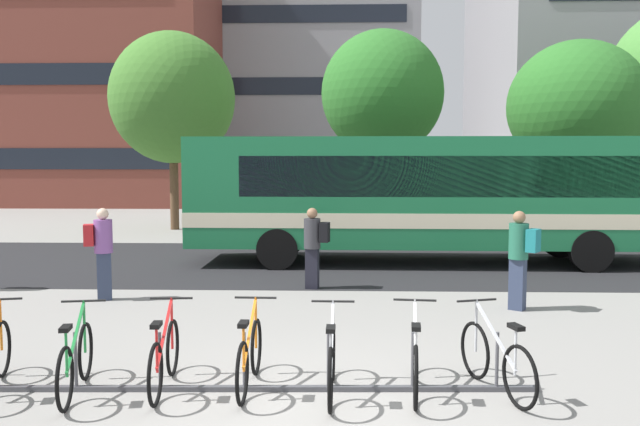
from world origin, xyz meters
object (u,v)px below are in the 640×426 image
parked_bicycle_silver_7 (496,360)px  commuter_teal_pack_2 (520,253)px  street_tree_2 (577,106)px  commuter_red_pack_3 (102,247)px  parked_bicycle_green_2 (76,362)px  parked_bicycle_silver_5 (332,362)px  street_tree_1 (382,94)px  parked_bicycle_orange_4 (250,357)px  street_tree_3 (172,98)px  commuter_black_pack_0 (314,242)px  parked_bicycle_red_3 (164,358)px  parked_bicycle_white_6 (415,360)px  city_bus (425,194)px

parked_bicycle_silver_7 → commuter_teal_pack_2: commuter_teal_pack_2 is taller
parked_bicycle_silver_7 → street_tree_2: (6.37, 15.68, 4.07)m
commuter_teal_pack_2 → commuter_red_pack_3: bearing=31.3°
parked_bicycle_green_2 → parked_bicycle_silver_5: size_ratio=0.99×
street_tree_1 → street_tree_2: street_tree_1 is taller
parked_bicycle_orange_4 → parked_bicycle_silver_7: bearing=-89.7°
street_tree_1 → street_tree_2: 6.75m
commuter_teal_pack_2 → street_tree_3: street_tree_3 is taller
parked_bicycle_green_2 → commuter_red_pack_3: bearing=7.2°
commuter_black_pack_0 → street_tree_2: (8.70, 9.76, 3.49)m
parked_bicycle_red_3 → parked_bicycle_white_6: size_ratio=1.00×
parked_bicycle_silver_5 → commuter_teal_pack_2: 5.43m
parked_bicycle_red_3 → parked_bicycle_green_2: bearing=96.5°
street_tree_2 → street_tree_3: bearing=175.4°
street_tree_1 → parked_bicycle_silver_5: bearing=-95.7°
commuter_black_pack_0 → commuter_red_pack_3: size_ratio=0.96×
parked_bicycle_green_2 → street_tree_1: street_tree_1 is taller
parked_bicycle_silver_7 → commuter_red_pack_3: bearing=37.0°
parked_bicycle_red_3 → parked_bicycle_orange_4: bearing=-90.1°
parked_bicycle_silver_7 → commuter_teal_pack_2: size_ratio=0.94×
parked_bicycle_green_2 → parked_bicycle_white_6: (3.89, 0.17, 0.00)m
parked_bicycle_orange_4 → commuter_black_pack_0: (0.52, 5.87, 0.58)m
street_tree_3 → commuter_black_pack_0: bearing=-62.6°
street_tree_1 → street_tree_3: size_ratio=0.96×
street_tree_3 → parked_bicycle_silver_7: bearing=-64.6°
parked_bicycle_orange_4 → street_tree_3: (-5.14, 16.80, 4.49)m
city_bus → parked_bicycle_silver_5: size_ratio=7.00×
parked_bicycle_silver_5 → commuter_black_pack_0: size_ratio=1.03×
parked_bicycle_silver_7 → street_tree_2: bearing=-38.2°
parked_bicycle_white_6 → parked_bicycle_silver_7: same height
commuter_black_pack_0 → street_tree_3: (-5.66, 10.92, 3.91)m
street_tree_3 → parked_bicycle_orange_4: bearing=-73.0°
parked_bicycle_silver_7 → street_tree_1: 15.96m
street_tree_3 → street_tree_2: bearing=-4.6°
commuter_red_pack_3 → city_bus: bearing=16.2°
city_bus → street_tree_2: size_ratio=1.80×
parked_bicycle_white_6 → street_tree_2: street_tree_2 is taller
city_bus → parked_bicycle_silver_7: bearing=88.7°
parked_bicycle_silver_7 → commuter_red_pack_3: commuter_red_pack_3 is taller
commuter_black_pack_0 → parked_bicycle_green_2: bearing=78.1°
city_bus → commuter_red_pack_3: city_bus is taller
parked_bicycle_orange_4 → commuter_red_pack_3: (-3.46, 4.69, 0.63)m
parked_bicycle_silver_5 → commuter_red_pack_3: bearing=43.2°
commuter_teal_pack_2 → parked_bicycle_red_3: bearing=74.1°
city_bus → commuter_red_pack_3: 8.13m
parked_bicycle_silver_5 → street_tree_1: size_ratio=0.25×
commuter_black_pack_0 → street_tree_3: 12.91m
parked_bicycle_red_3 → commuter_red_pack_3: 5.39m
parked_bicycle_green_2 → street_tree_3: bearing=1.0°
parked_bicycle_green_2 → city_bus: bearing=-38.2°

